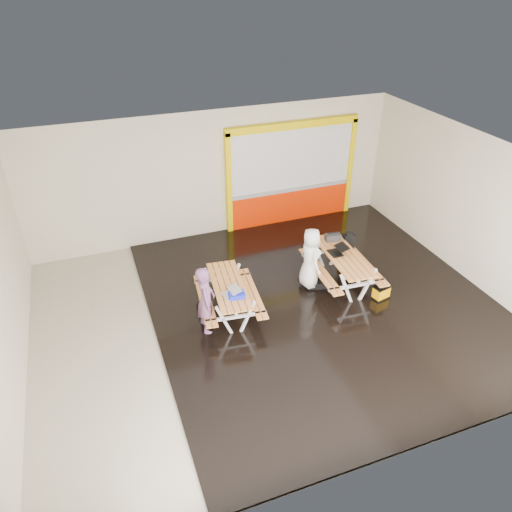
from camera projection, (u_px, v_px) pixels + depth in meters
name	position (u px, v px, depth m)	size (l,w,h in m)	color
room	(272.00, 247.00, 9.72)	(10.02, 8.02, 3.52)	#B7AD9A
deck	(321.00, 302.00, 11.01)	(7.50, 7.98, 0.05)	black
kiosk	(291.00, 176.00, 13.67)	(3.88, 0.16, 3.00)	red
picnic_table_left	(229.00, 291.00, 10.39)	(1.49, 2.03, 0.76)	#DC8940
picnic_table_right	(342.00, 262.00, 11.33)	(1.50, 2.12, 0.82)	#DC8940
person_left	(206.00, 300.00, 9.78)	(0.56, 0.37, 1.53)	#6E446A
person_right	(310.00, 258.00, 11.05)	(0.72, 0.47, 1.46)	white
laptop_left	(231.00, 293.00, 9.95)	(0.39, 0.36, 0.15)	silver
laptop_right	(338.00, 251.00, 11.27)	(0.42, 0.37, 0.18)	black
blue_pouch	(237.00, 295.00, 9.91)	(0.33, 0.23, 0.10)	#1623C1
toolbox	(333.00, 237.00, 11.76)	(0.40, 0.24, 0.22)	black
backpack	(348.00, 240.00, 11.94)	(0.30, 0.21, 0.46)	black
dark_case	(316.00, 283.00, 11.45)	(0.42, 0.32, 0.16)	black
fluke_bag	(381.00, 292.00, 11.00)	(0.42, 0.32, 0.33)	black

